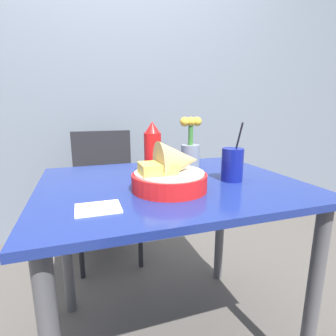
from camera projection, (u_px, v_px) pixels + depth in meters
name	position (u px, v px, depth m)	size (l,w,h in m)	color
wall_window	(119.00, 70.00, 2.01)	(7.00, 0.06, 2.60)	slate
dining_table	(170.00, 209.00, 1.04)	(0.96, 0.78, 0.73)	navy
chair_far_window	(105.00, 183.00, 1.80)	(0.40, 0.40, 0.86)	black
food_basket	(172.00, 173.00, 0.89)	(0.26, 0.26, 0.17)	red
ketchup_bottle	(153.00, 150.00, 1.08)	(0.07, 0.07, 0.22)	red
drink_cup	(232.00, 166.00, 1.01)	(0.08, 0.08, 0.23)	navy
flower_vase	(190.00, 148.00, 1.22)	(0.10, 0.09, 0.24)	gray
napkin	(98.00, 208.00, 0.73)	(0.12, 0.10, 0.01)	white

